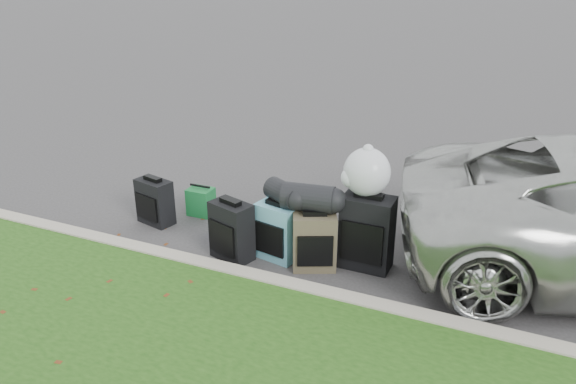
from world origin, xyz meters
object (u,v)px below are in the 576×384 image
at_px(suitcase_small_black, 155,202).
at_px(suitcase_large_black_left, 232,231).
at_px(suitcase_olive, 314,242).
at_px(suitcase_large_black_right, 367,233).
at_px(suitcase_teal, 277,232).
at_px(tote_navy, 222,227).
at_px(tote_green, 201,202).

height_order(suitcase_small_black, suitcase_large_black_left, suitcase_large_black_left).
relative_size(suitcase_small_black, suitcase_olive, 0.91).
relative_size(suitcase_large_black_left, suitcase_large_black_right, 0.82).
height_order(suitcase_teal, tote_navy, suitcase_teal).
relative_size(suitcase_small_black, suitcase_large_black_right, 0.70).
height_order(suitcase_small_black, suitcase_teal, suitcase_teal).
bearing_deg(suitcase_olive, tote_navy, 145.62).
distance_m(suitcase_small_black, suitcase_large_black_right, 2.72).
bearing_deg(suitcase_small_black, suitcase_teal, 7.12).
bearing_deg(tote_navy, tote_green, 128.42).
distance_m(suitcase_large_black_left, suitcase_teal, 0.50).
bearing_deg(tote_green, suitcase_teal, -25.41).
bearing_deg(tote_green, suitcase_large_black_right, -10.91).
bearing_deg(tote_green, suitcase_olive, -20.85).
relative_size(suitcase_small_black, suitcase_large_black_left, 0.86).
height_order(suitcase_teal, tote_green, suitcase_teal).
height_order(tote_green, tote_navy, tote_green).
relative_size(suitcase_olive, suitcase_large_black_right, 0.77).
bearing_deg(suitcase_teal, suitcase_small_black, -175.06).
distance_m(suitcase_small_black, suitcase_olive, 2.23).
bearing_deg(tote_navy, suitcase_teal, -25.71).
distance_m(suitcase_teal, tote_green, 1.53).
bearing_deg(suitcase_small_black, tote_navy, 12.46).
bearing_deg(tote_navy, suitcase_large_black_left, -60.64).
distance_m(suitcase_olive, suitcase_large_black_right, 0.56).
bearing_deg(suitcase_large_black_left, tote_navy, 149.91).
bearing_deg(suitcase_olive, suitcase_teal, 150.68).
bearing_deg(tote_navy, suitcase_olive, -22.94).
relative_size(suitcase_large_black_left, suitcase_teal, 1.03).
bearing_deg(suitcase_olive, suitcase_small_black, 149.41).
xyz_separation_m(suitcase_olive, tote_navy, (-1.25, 0.21, -0.18)).
height_order(suitcase_olive, suitcase_large_black_right, suitcase_large_black_right).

